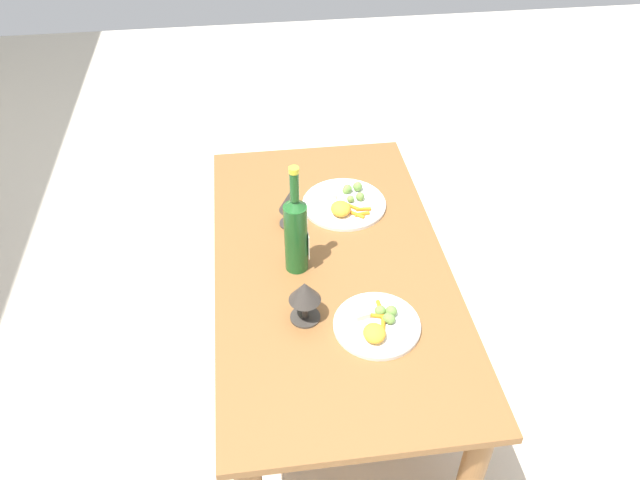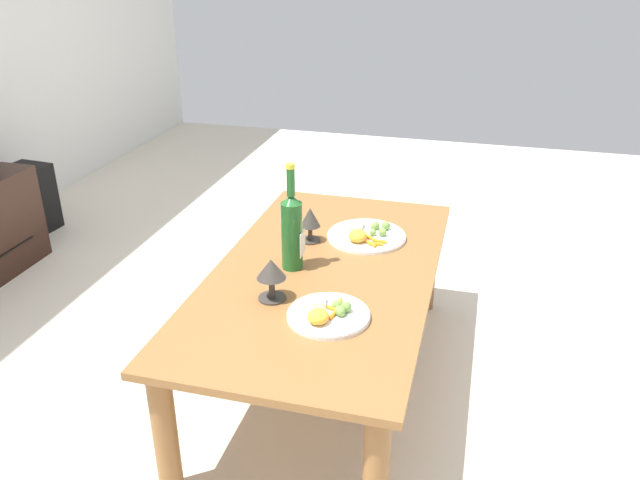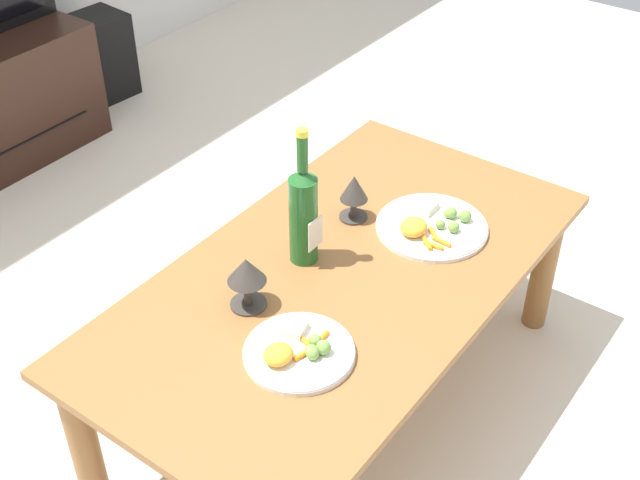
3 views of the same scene
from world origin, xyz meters
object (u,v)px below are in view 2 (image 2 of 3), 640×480
at_px(dining_table, 324,288).
at_px(dinner_plate_right, 366,235).
at_px(floor_speaker, 30,199).
at_px(dinner_plate_left, 328,314).
at_px(wine_bottle, 292,229).
at_px(goblet_left, 271,272).
at_px(goblet_right, 310,219).

xyz_separation_m(dining_table, dinner_plate_right, (0.28, -0.09, 0.08)).
distance_m(floor_speaker, dinner_plate_left, 2.31).
xyz_separation_m(wine_bottle, dinner_plate_left, (-0.28, -0.20, -0.13)).
relative_size(goblet_left, dinner_plate_left, 0.55).
bearing_deg(dining_table, goblet_right, 27.34).
relative_size(dining_table, dinner_plate_right, 4.64).
height_order(wine_bottle, dinner_plate_left, wine_bottle).
bearing_deg(wine_bottle, goblet_left, -179.68).
height_order(dining_table, wine_bottle, wine_bottle).
height_order(dining_table, goblet_right, goblet_right).
bearing_deg(goblet_left, wine_bottle, 0.32).
distance_m(dining_table, goblet_left, 0.30).
distance_m(dinner_plate_left, dinner_plate_right, 0.57).
bearing_deg(goblet_right, dinner_plate_left, -158.50).
distance_m(floor_speaker, wine_bottle, 2.03).
height_order(wine_bottle, dinner_plate_right, wine_bottle).
relative_size(dining_table, floor_speaker, 3.69).
height_order(goblet_left, goblet_right, goblet_left).
bearing_deg(dinner_plate_left, wine_bottle, 35.14).
height_order(goblet_left, dinner_plate_right, goblet_left).
distance_m(floor_speaker, goblet_left, 2.12).
relative_size(goblet_right, dinner_plate_left, 0.53).
bearing_deg(goblet_left, dining_table, -25.57).
height_order(goblet_right, dinner_plate_left, goblet_right).
bearing_deg(dinner_plate_right, dinner_plate_left, -179.95).
height_order(dining_table, dinner_plate_left, dinner_plate_left).
distance_m(floor_speaker, dinner_plate_right, 2.08).
bearing_deg(wine_bottle, dinner_plate_right, -33.89).
bearing_deg(floor_speaker, wine_bottle, -111.64).
relative_size(dining_table, goblet_left, 9.97).
height_order(floor_speaker, dinner_plate_left, dinner_plate_left).
xyz_separation_m(floor_speaker, dinner_plate_left, (-1.16, -1.97, 0.29)).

